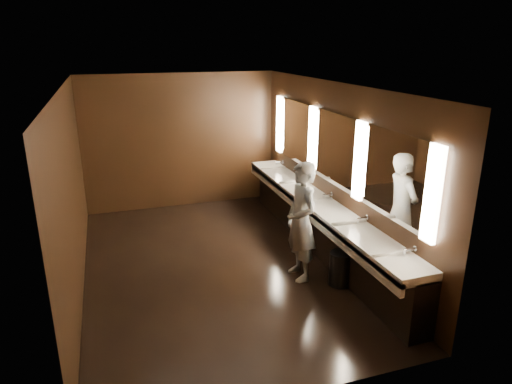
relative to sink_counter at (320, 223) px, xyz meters
The scene contains 10 objects.
floor 1.86m from the sink_counter, behind, with size 6.00×6.00×0.00m, color black.
ceiling 2.92m from the sink_counter, behind, with size 4.00×6.00×0.02m, color #2D2D2B.
wall_back 3.61m from the sink_counter, 120.87° to the left, with size 4.00×0.02×2.80m, color black.
wall_front 3.61m from the sink_counter, 120.87° to the right, with size 4.00×0.02×2.80m, color black.
wall_left 3.90m from the sink_counter, behind, with size 0.02×6.00×2.80m, color black.
wall_right 0.93m from the sink_counter, ahead, with size 0.02×6.00×2.80m, color black.
sink_counter is the anchor object (origin of this frame).
mirror_band 1.27m from the sink_counter, ahead, with size 0.06×5.03×1.15m.
person 1.08m from the sink_counter, 132.71° to the right, with size 0.65×0.43×1.79m, color #86A1C8.
trash_bin 1.19m from the sink_counter, 100.82° to the right, with size 0.32×0.32×0.50m, color black.
Camera 1 is at (-1.45, -6.40, 3.40)m, focal length 32.00 mm.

